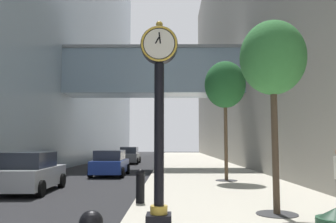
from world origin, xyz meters
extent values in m
plane|color=#262628|center=(0.00, 27.00, 0.00)|extent=(110.00, 110.00, 0.00)
cube|color=beige|center=(3.50, 30.00, 0.07)|extent=(7.00, 80.00, 0.14)
cube|color=#849EB2|center=(-0.11, 26.56, 7.67)|extent=(14.82, 3.20, 3.52)
cube|color=gray|center=(-0.11, 26.56, 9.55)|extent=(14.82, 3.40, 0.24)
cube|color=gray|center=(11.50, 30.00, 14.34)|extent=(9.00, 80.00, 28.68)
cube|color=black|center=(0.95, 6.29, 0.32)|extent=(0.55, 0.55, 0.35)
cylinder|color=gold|center=(0.95, 6.29, 0.58)|extent=(0.39, 0.38, 0.18)
cylinder|color=black|center=(0.95, 6.29, 2.25)|extent=(0.22, 0.22, 3.17)
cylinder|color=black|center=(0.95, 6.29, 4.26)|extent=(0.84, 0.28, 0.84)
torus|color=gold|center=(0.95, 6.14, 4.26)|extent=(0.82, 0.05, 0.82)
cylinder|color=silver|center=(0.95, 6.14, 4.26)|extent=(0.69, 0.01, 0.69)
cylinder|color=silver|center=(0.95, 6.44, 4.26)|extent=(0.69, 0.01, 0.69)
sphere|color=gold|center=(0.95, 6.29, 4.75)|extent=(0.16, 0.16, 0.16)
cube|color=black|center=(0.91, 6.14, 4.33)|extent=(0.11, 0.01, 0.16)
cube|color=black|center=(0.96, 6.14, 4.39)|extent=(0.06, 0.01, 0.26)
sphere|color=black|center=(0.24, 2.83, 1.07)|extent=(0.29, 0.29, 0.29)
cylinder|color=black|center=(0.24, 9.77, 0.57)|extent=(0.28, 0.28, 0.85)
sphere|color=black|center=(0.24, 9.77, 1.07)|extent=(0.29, 0.29, 0.29)
cylinder|color=#333335|center=(4.04, 8.01, 0.15)|extent=(1.10, 1.10, 0.02)
cylinder|color=#4C3D2D|center=(4.04, 8.01, 1.93)|extent=(0.18, 0.18, 3.58)
ellipsoid|color=#387F3D|center=(4.04, 8.01, 4.40)|extent=(1.80, 1.80, 2.08)
cylinder|color=#333335|center=(4.04, 16.43, 0.15)|extent=(1.10, 1.10, 0.02)
cylinder|color=brown|center=(4.04, 16.43, 2.21)|extent=(0.18, 0.18, 4.14)
ellipsoid|color=#23602D|center=(4.04, 16.43, 5.07)|extent=(2.12, 2.12, 2.44)
cone|color=#183523|center=(3.37, 3.18, 1.11)|extent=(0.53, 0.53, 0.16)
cube|color=slate|center=(-2.89, 33.49, 0.62)|extent=(1.81, 4.48, 0.80)
cube|color=#282D38|center=(-2.89, 33.27, 1.33)|extent=(1.58, 2.52, 0.66)
cylinder|color=black|center=(-3.79, 35.00, 0.32)|extent=(0.23, 0.64, 0.64)
cylinder|color=black|center=(-2.02, 35.02, 0.32)|extent=(0.23, 0.64, 0.64)
cylinder|color=black|center=(-3.76, 31.97, 0.32)|extent=(0.23, 0.64, 0.64)
cylinder|color=black|center=(-1.99, 31.98, 0.32)|extent=(0.23, 0.64, 0.64)
cube|color=#B7BABF|center=(-4.67, 13.23, 0.62)|extent=(1.96, 4.24, 0.80)
cube|color=#282D38|center=(-4.66, 13.02, 1.33)|extent=(1.68, 2.39, 0.66)
cylinder|color=black|center=(-5.63, 14.62, 0.32)|extent=(0.24, 0.65, 0.64)
cylinder|color=black|center=(-3.80, 14.68, 0.32)|extent=(0.24, 0.65, 0.64)
cylinder|color=black|center=(-3.71, 11.84, 0.32)|extent=(0.24, 0.65, 0.64)
cube|color=navy|center=(-2.58, 20.57, 0.60)|extent=(1.88, 4.20, 0.77)
cube|color=#282D38|center=(-2.58, 20.36, 1.28)|extent=(1.65, 2.35, 0.63)
cylinder|color=black|center=(-3.52, 21.99, 0.32)|extent=(0.22, 0.64, 0.64)
cylinder|color=black|center=(-1.66, 22.00, 0.32)|extent=(0.22, 0.64, 0.64)
cylinder|color=black|center=(-3.51, 19.14, 0.32)|extent=(0.22, 0.64, 0.64)
cylinder|color=black|center=(-1.65, 19.15, 0.32)|extent=(0.22, 0.64, 0.64)
camera|label=1|loc=(1.20, -1.50, 2.03)|focal=37.28mm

